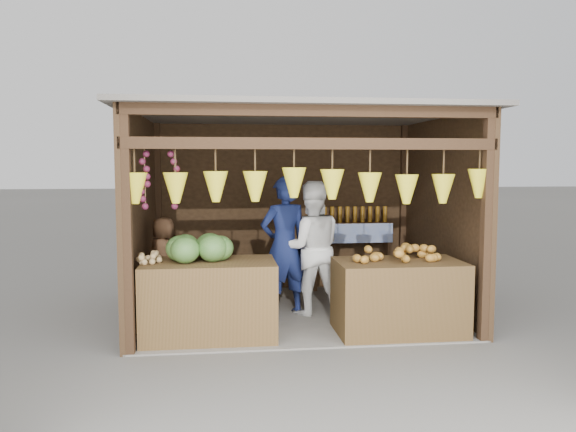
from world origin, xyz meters
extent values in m
plane|color=#514F49|center=(0.00, 0.00, 0.00)|extent=(80.00, 80.00, 0.00)
cube|color=slate|center=(0.00, 0.00, 0.01)|extent=(4.00, 3.00, 0.02)
cube|color=black|center=(0.00, 1.50, 1.30)|extent=(4.00, 0.06, 2.60)
cube|color=black|center=(-2.00, 0.00, 1.30)|extent=(0.06, 3.00, 2.60)
cube|color=black|center=(2.00, 0.00, 1.30)|extent=(0.06, 3.00, 2.60)
cube|color=#605B54|center=(0.00, 0.00, 2.63)|extent=(4.30, 3.30, 0.06)
cube|color=black|center=(-1.94, -1.44, 1.30)|extent=(0.11, 0.11, 2.60)
cube|color=black|center=(1.94, -1.44, 1.30)|extent=(0.11, 0.11, 2.60)
cube|color=black|center=(-1.94, 1.44, 1.30)|extent=(0.11, 0.11, 2.60)
cube|color=black|center=(1.94, 1.44, 1.30)|extent=(0.11, 0.11, 2.60)
cube|color=black|center=(0.00, -1.44, 2.20)|extent=(4.00, 0.12, 0.12)
cube|color=black|center=(0.00, -1.44, 2.54)|extent=(4.00, 0.12, 0.12)
cube|color=#382314|center=(1.05, 1.30, 1.05)|extent=(1.25, 0.30, 0.05)
cube|color=#382314|center=(0.47, 1.30, 0.53)|extent=(0.05, 0.28, 1.05)
cube|color=#382314|center=(1.64, 1.30, 0.53)|extent=(0.05, 0.28, 1.05)
cube|color=blue|center=(1.05, 1.14, 0.92)|extent=(1.25, 0.02, 0.30)
cube|color=#463117|center=(-1.12, -0.97, 0.45)|extent=(1.50, 0.85, 0.89)
cube|color=#483318|center=(1.07, -1.05, 0.43)|extent=(1.46, 0.85, 0.87)
cube|color=black|center=(-1.72, -0.03, 0.13)|extent=(0.29, 0.29, 0.27)
imported|color=#131C48|center=(-0.16, -0.08, 0.92)|extent=(0.78, 0.63, 1.83)
imported|color=white|center=(0.20, -0.06, 0.88)|extent=(0.86, 0.68, 1.77)
imported|color=brown|center=(-1.72, -0.03, 0.79)|extent=(0.61, 0.57, 1.04)
camera|label=1|loc=(-0.97, -7.29, 1.98)|focal=35.00mm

